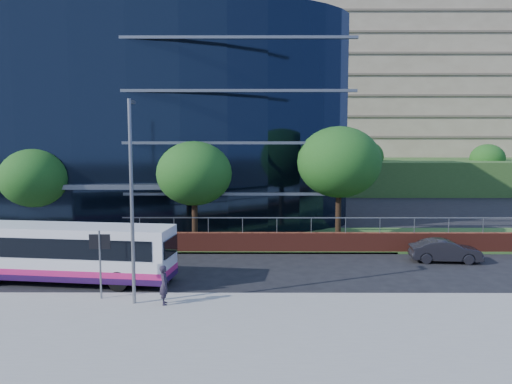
{
  "coord_description": "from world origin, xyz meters",
  "views": [
    {
      "loc": [
        10.9,
        -21.35,
        6.6
      ],
      "look_at": [
        10.78,
        8.0,
        3.51
      ],
      "focal_mm": 35.0,
      "sensor_mm": 36.0,
      "label": 1
    }
  ],
  "objects_px": {
    "tree_far_b": "(35,178)",
    "tree_dist_e": "(365,157)",
    "tree_far_c": "(194,174)",
    "city_bus": "(70,252)",
    "streetlight_east": "(132,196)",
    "street_sign": "(100,250)",
    "parked_car": "(445,251)",
    "pedestrian": "(164,285)",
    "tree_far_d": "(339,162)",
    "tree_dist_f": "(487,159)"
  },
  "relations": [
    {
      "from": "tree_far_c",
      "to": "tree_dist_f",
      "type": "distance_m",
      "value": 46.67
    },
    {
      "from": "tree_far_c",
      "to": "tree_far_b",
      "type": "bearing_deg",
      "value": 177.14
    },
    {
      "from": "tree_far_c",
      "to": "city_bus",
      "type": "height_order",
      "value": "tree_far_c"
    },
    {
      "from": "tree_far_c",
      "to": "tree_dist_f",
      "type": "xyz_separation_m",
      "value": [
        33.0,
        33.0,
        -0.33
      ]
    },
    {
      "from": "tree_dist_f",
      "to": "parked_car",
      "type": "xyz_separation_m",
      "value": [
        -18.96,
        -36.83,
        -3.6
      ]
    },
    {
      "from": "streetlight_east",
      "to": "pedestrian",
      "type": "xyz_separation_m",
      "value": [
        1.22,
        -0.14,
        -3.51
      ]
    },
    {
      "from": "tree_far_c",
      "to": "parked_car",
      "type": "height_order",
      "value": "tree_far_c"
    },
    {
      "from": "tree_far_b",
      "to": "city_bus",
      "type": "relative_size",
      "value": 0.6
    },
    {
      "from": "tree_dist_e",
      "to": "streetlight_east",
      "type": "relative_size",
      "value": 0.81
    },
    {
      "from": "tree_far_b",
      "to": "streetlight_east",
      "type": "xyz_separation_m",
      "value": [
        9.0,
        -11.67,
        0.23
      ]
    },
    {
      "from": "streetlight_east",
      "to": "tree_far_c",
      "type": "bearing_deg",
      "value": 84.89
    },
    {
      "from": "tree_far_c",
      "to": "tree_far_d",
      "type": "height_order",
      "value": "tree_far_d"
    },
    {
      "from": "tree_dist_e",
      "to": "pedestrian",
      "type": "distance_m",
      "value": 45.66
    },
    {
      "from": "tree_far_c",
      "to": "city_bus",
      "type": "xyz_separation_m",
      "value": [
        -4.81,
        -7.79,
        -3.12
      ]
    },
    {
      "from": "tree_far_b",
      "to": "tree_dist_e",
      "type": "bearing_deg",
      "value": 48.48
    },
    {
      "from": "tree_far_c",
      "to": "tree_dist_e",
      "type": "relative_size",
      "value": 1.0
    },
    {
      "from": "streetlight_east",
      "to": "city_bus",
      "type": "xyz_separation_m",
      "value": [
        -3.81,
        3.39,
        -3.03
      ]
    },
    {
      "from": "tree_dist_e",
      "to": "city_bus",
      "type": "distance_m",
      "value": 44.61
    },
    {
      "from": "tree_far_c",
      "to": "pedestrian",
      "type": "relative_size",
      "value": 4.18
    },
    {
      "from": "tree_dist_e",
      "to": "pedestrian",
      "type": "relative_size",
      "value": 4.18
    },
    {
      "from": "street_sign",
      "to": "streetlight_east",
      "type": "relative_size",
      "value": 0.35
    },
    {
      "from": "tree_far_d",
      "to": "parked_car",
      "type": "height_order",
      "value": "tree_far_d"
    },
    {
      "from": "tree_far_c",
      "to": "streetlight_east",
      "type": "xyz_separation_m",
      "value": [
        -1.0,
        -11.17,
        -0.1
      ]
    },
    {
      "from": "tree_far_c",
      "to": "streetlight_east",
      "type": "relative_size",
      "value": 0.81
    },
    {
      "from": "tree_dist_f",
      "to": "tree_far_d",
      "type": "bearing_deg",
      "value": -126.87
    },
    {
      "from": "streetlight_east",
      "to": "tree_far_b",
      "type": "bearing_deg",
      "value": 127.63
    },
    {
      "from": "tree_far_c",
      "to": "tree_dist_e",
      "type": "xyz_separation_m",
      "value": [
        17.0,
        31.0,
        0.0
      ]
    },
    {
      "from": "tree_far_d",
      "to": "pedestrian",
      "type": "distance_m",
      "value": 15.71
    },
    {
      "from": "city_bus",
      "to": "pedestrian",
      "type": "relative_size",
      "value": 6.45
    },
    {
      "from": "tree_far_d",
      "to": "city_bus",
      "type": "height_order",
      "value": "tree_far_d"
    },
    {
      "from": "tree_far_c",
      "to": "city_bus",
      "type": "relative_size",
      "value": 0.65
    },
    {
      "from": "streetlight_east",
      "to": "street_sign",
      "type": "bearing_deg",
      "value": 158.64
    },
    {
      "from": "streetlight_east",
      "to": "city_bus",
      "type": "height_order",
      "value": "streetlight_east"
    },
    {
      "from": "tree_far_c",
      "to": "tree_dist_e",
      "type": "bearing_deg",
      "value": 61.26
    },
    {
      "from": "streetlight_east",
      "to": "parked_car",
      "type": "distance_m",
      "value": 17.17
    },
    {
      "from": "tree_far_d",
      "to": "parked_car",
      "type": "distance_m",
      "value": 8.35
    },
    {
      "from": "tree_far_d",
      "to": "city_bus",
      "type": "xyz_separation_m",
      "value": [
        -13.81,
        -8.79,
        -3.78
      ]
    },
    {
      "from": "street_sign",
      "to": "parked_car",
      "type": "distance_m",
      "value": 17.93
    },
    {
      "from": "tree_far_b",
      "to": "parked_car",
      "type": "xyz_separation_m",
      "value": [
        24.04,
        -4.33,
        -3.6
      ]
    },
    {
      "from": "street_sign",
      "to": "pedestrian",
      "type": "xyz_separation_m",
      "value": [
        2.72,
        -0.73,
        -1.22
      ]
    },
    {
      "from": "tree_far_b",
      "to": "tree_far_c",
      "type": "height_order",
      "value": "tree_far_c"
    },
    {
      "from": "tree_far_b",
      "to": "parked_car",
      "type": "bearing_deg",
      "value": -10.2
    },
    {
      "from": "street_sign",
      "to": "tree_dist_f",
      "type": "relative_size",
      "value": 0.46
    },
    {
      "from": "tree_far_d",
      "to": "tree_dist_f",
      "type": "relative_size",
      "value": 1.23
    },
    {
      "from": "street_sign",
      "to": "tree_dist_e",
      "type": "relative_size",
      "value": 0.43
    },
    {
      "from": "tree_dist_f",
      "to": "streetlight_east",
      "type": "bearing_deg",
      "value": -127.58
    },
    {
      "from": "city_bus",
      "to": "tree_far_c",
      "type": "bearing_deg",
      "value": 65.65
    },
    {
      "from": "tree_dist_f",
      "to": "streetlight_east",
      "type": "xyz_separation_m",
      "value": [
        -34.0,
        -44.17,
        0.23
      ]
    },
    {
      "from": "tree_dist_f",
      "to": "parked_car",
      "type": "bearing_deg",
      "value": -117.24
    },
    {
      "from": "street_sign",
      "to": "city_bus",
      "type": "distance_m",
      "value": 3.71
    }
  ]
}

